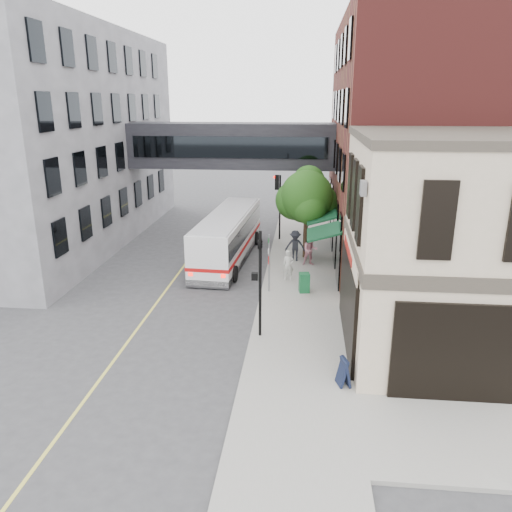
% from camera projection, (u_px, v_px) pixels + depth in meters
% --- Properties ---
extents(ground, '(120.00, 120.00, 0.00)m').
position_uv_depth(ground, '(245.00, 362.00, 19.01)').
color(ground, '#38383A').
rests_on(ground, ground).
extents(sidewalk_main, '(4.00, 60.00, 0.15)m').
position_uv_depth(sidewalk_main, '(302.00, 253.00, 32.08)').
color(sidewalk_main, gray).
rests_on(sidewalk_main, ground).
extents(corner_building, '(10.19, 8.12, 8.45)m').
position_uv_depth(corner_building, '(486.00, 248.00, 18.79)').
color(corner_building, '#BEAE91').
rests_on(corner_building, ground).
extents(brick_building, '(13.76, 18.00, 14.00)m').
position_uv_depth(brick_building, '(437.00, 143.00, 30.19)').
color(brick_building, '#5A1E1C').
rests_on(brick_building, ground).
extents(opposite_building, '(14.00, 24.00, 14.00)m').
position_uv_depth(opposite_building, '(23.00, 139.00, 33.68)').
color(opposite_building, slate).
rests_on(opposite_building, ground).
extents(skyway_bridge, '(14.00, 3.18, 3.00)m').
position_uv_depth(skyway_bridge, '(232.00, 145.00, 34.41)').
color(skyway_bridge, black).
rests_on(skyway_bridge, ground).
extents(traffic_signal_near, '(0.44, 0.22, 4.60)m').
position_uv_depth(traffic_signal_near, '(259.00, 271.00, 19.97)').
color(traffic_signal_near, black).
rests_on(traffic_signal_near, sidewalk_main).
extents(traffic_signal_far, '(0.53, 0.28, 4.50)m').
position_uv_depth(traffic_signal_far, '(278.00, 194.00, 34.11)').
color(traffic_signal_far, black).
rests_on(traffic_signal_far, sidewalk_main).
extents(street_sign_pole, '(0.08, 0.75, 3.00)m').
position_uv_depth(street_sign_pole, '(269.00, 258.00, 25.03)').
color(street_sign_pole, gray).
rests_on(street_sign_pole, sidewalk_main).
extents(street_tree, '(3.80, 3.20, 5.60)m').
position_uv_depth(street_tree, '(307.00, 197.00, 30.17)').
color(street_tree, '#382619').
rests_on(street_tree, sidewalk_main).
extents(lane_marking, '(0.12, 40.00, 0.01)m').
position_uv_depth(lane_marking, '(180.00, 271.00, 28.97)').
color(lane_marking, '#D8CC4C').
rests_on(lane_marking, ground).
extents(bus, '(3.08, 10.75, 2.86)m').
position_uv_depth(bus, '(228.00, 235.00, 30.63)').
color(bus, white).
rests_on(bus, ground).
extents(pedestrian_a, '(0.64, 0.46, 1.66)m').
position_uv_depth(pedestrian_a, '(288.00, 265.00, 26.92)').
color(pedestrian_a, beige).
rests_on(pedestrian_a, sidewalk_main).
extents(pedestrian_b, '(1.01, 0.85, 1.84)m').
position_uv_depth(pedestrian_b, '(310.00, 250.00, 29.33)').
color(pedestrian_b, '#CA8392').
rests_on(pedestrian_b, sidewalk_main).
extents(pedestrian_c, '(1.24, 0.73, 1.89)m').
position_uv_depth(pedestrian_c, '(295.00, 246.00, 30.11)').
color(pedestrian_c, black).
rests_on(pedestrian_c, sidewalk_main).
extents(newspaper_box, '(0.58, 0.53, 1.01)m').
position_uv_depth(newspaper_box, '(304.00, 283.00, 25.31)').
color(newspaper_box, '#155B30').
rests_on(newspaper_box, sidewalk_main).
extents(sandwich_board, '(0.51, 0.64, 1.00)m').
position_uv_depth(sandwich_board, '(344.00, 372.00, 17.05)').
color(sandwich_board, black).
rests_on(sandwich_board, sidewalk_main).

